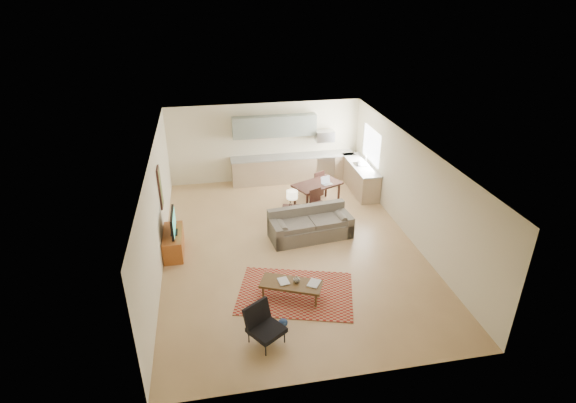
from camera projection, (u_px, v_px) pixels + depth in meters
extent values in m
plane|color=tan|center=(290.00, 245.00, 11.88)|extent=(9.00, 9.00, 0.00)
plane|color=white|center=(290.00, 149.00, 10.68)|extent=(9.00, 9.00, 0.00)
plane|color=beige|center=(265.00, 142.00, 15.25)|extent=(6.50, 0.00, 6.50)
plane|color=beige|center=(342.00, 319.00, 7.32)|extent=(6.50, 0.00, 6.50)
plane|color=beige|center=(157.00, 211.00, 10.75)|extent=(0.00, 9.00, 9.00)
plane|color=beige|center=(411.00, 190.00, 11.82)|extent=(0.00, 9.00, 9.00)
cube|color=#A5A8AD|center=(324.00, 166.00, 15.69)|extent=(0.62, 0.62, 0.90)
cube|color=#A5A8AD|center=(325.00, 136.00, 15.22)|extent=(0.62, 0.40, 0.35)
cube|color=gray|center=(275.00, 126.00, 14.88)|extent=(2.80, 0.34, 0.70)
cube|color=white|center=(371.00, 145.00, 14.37)|extent=(0.02, 1.40, 1.05)
cube|color=maroon|center=(296.00, 293.00, 10.07)|extent=(2.91, 2.38, 0.02)
imported|color=#8F0707|center=(279.00, 282.00, 9.75)|extent=(0.30, 0.35, 0.03)
imported|color=navy|center=(309.00, 282.00, 9.77)|extent=(0.54, 0.54, 0.02)
imported|color=black|center=(296.00, 279.00, 9.74)|extent=(0.18, 0.18, 0.16)
imported|color=beige|center=(359.00, 163.00, 14.47)|extent=(0.10, 0.10, 0.19)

